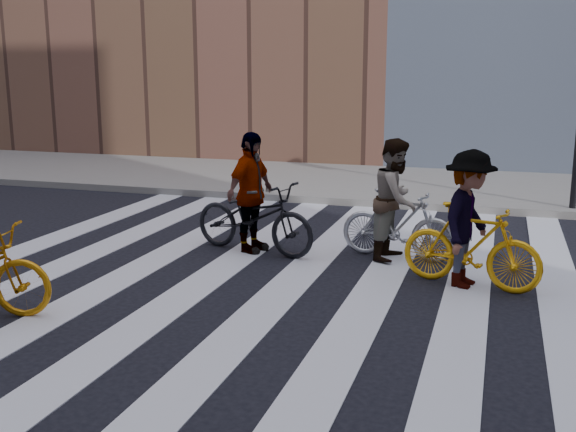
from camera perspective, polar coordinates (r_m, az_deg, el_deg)
The scene contains 9 objects.
ground at distance 9.11m, azimuth -2.72°, elevation -5.04°, with size 100.00×100.00×0.00m, color black.
sidewalk_far at distance 16.16m, azimuth 6.55°, elevation 2.79°, with size 100.00×5.00×0.15m, color gray.
zebra_crosswalk at distance 9.11m, azimuth -2.72°, elevation -5.00°, with size 8.25×10.00×0.01m.
bike_silver_mid at distance 9.90m, azimuth 9.33°, elevation -0.70°, with size 0.48×1.71×1.03m, color #ACAFB6.
bike_yellow_right at distance 8.80m, azimuth 15.23°, elevation -2.46°, with size 0.50×1.78×1.07m, color #FBAA0D.
bike_dark_rear at distance 10.14m, azimuth -2.90°, elevation -0.08°, with size 0.72×2.07×1.09m, color black.
rider_mid at distance 9.83m, azimuth 9.11°, elevation 1.40°, with size 0.86×0.67×1.76m, color slate.
rider_right at distance 8.72m, azimuth 15.03°, elevation -0.28°, with size 1.13×0.65×1.75m, color slate.
rider_rear at distance 10.08m, azimuth -3.19°, elevation 1.98°, with size 1.07×0.44×1.82m, color slate.
Camera 1 is at (3.04, -8.15, 2.70)m, focal length 42.00 mm.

